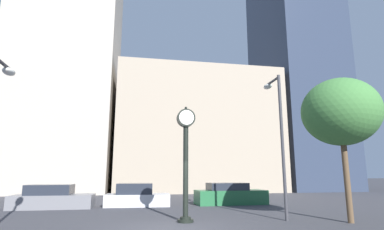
{
  "coord_description": "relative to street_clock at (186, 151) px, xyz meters",
  "views": [
    {
      "loc": [
        -1.28,
        -11.24,
        1.96
      ],
      "look_at": [
        2.78,
        10.8,
        6.35
      ],
      "focal_mm": 28.0,
      "sensor_mm": 36.0,
      "label": 1
    }
  ],
  "objects": [
    {
      "name": "building_glass_modern",
      "position": [
        18.54,
        22.56,
        11.76
      ],
      "size": [
        8.44,
        12.0,
        29.29
      ],
      "color": "#2D384C",
      "rests_on": "ground_plane"
    },
    {
      "name": "car_silver",
      "position": [
        -1.96,
        6.66,
        -2.32
      ],
      "size": [
        3.96,
        2.0,
        1.36
      ],
      "rotation": [
        0.0,
        0.0,
        -0.05
      ],
      "color": "#BCBCC1",
      "rests_on": "ground_plane"
    },
    {
      "name": "street_lamp_right",
      "position": [
        4.28,
        -0.02,
        1.39
      ],
      "size": [
        0.36,
        1.57,
        6.44
      ],
      "color": "#38383D",
      "rests_on": "ground_plane"
    },
    {
      "name": "bare_tree",
      "position": [
        6.54,
        -1.4,
        1.68
      ],
      "size": [
        3.25,
        3.25,
        6.04
      ],
      "color": "brown",
      "rests_on": "ground_plane"
    },
    {
      "name": "ground_plane",
      "position": [
        -0.79,
        -1.44,
        -2.88
      ],
      "size": [
        200.0,
        200.0,
        0.0
      ],
      "primitive_type": "plane",
      "color": "#38383D"
    },
    {
      "name": "car_green",
      "position": [
        4.02,
        6.65,
        -2.3
      ],
      "size": [
        4.63,
        1.95,
        1.36
      ],
      "rotation": [
        0.0,
        0.0,
        0.04
      ],
      "color": "#236038",
      "rests_on": "ground_plane"
    },
    {
      "name": "building_tall_tower",
      "position": [
        -10.16,
        22.56,
        15.07
      ],
      "size": [
        10.74,
        12.0,
        35.9
      ],
      "color": "#ADA393",
      "rests_on": "ground_plane"
    },
    {
      "name": "car_grey",
      "position": [
        -6.75,
        6.27,
        -2.33
      ],
      "size": [
        4.44,
        1.85,
        1.33
      ],
      "rotation": [
        0.0,
        0.0,
        -0.01
      ],
      "color": "slate",
      "rests_on": "ground_plane"
    },
    {
      "name": "building_storefront_row",
      "position": [
        4.76,
        22.56,
        3.89
      ],
      "size": [
        18.0,
        12.0,
        13.55
      ],
      "color": "gray",
      "rests_on": "ground_plane"
    },
    {
      "name": "street_clock",
      "position": [
        0.0,
        0.0,
        0.0
      ],
      "size": [
        0.79,
        0.66,
        4.85
      ],
      "color": "black",
      "rests_on": "ground_plane"
    }
  ]
}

